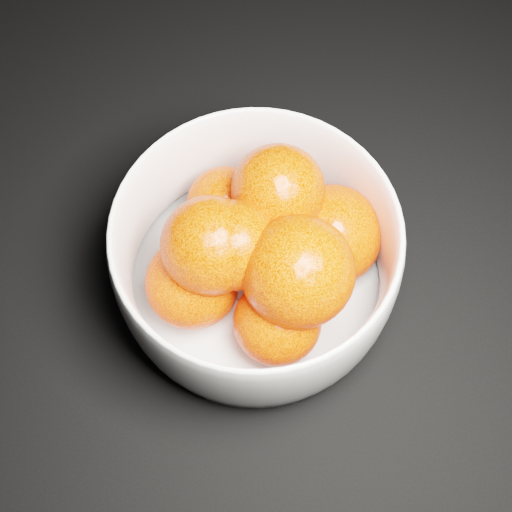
{
  "coord_description": "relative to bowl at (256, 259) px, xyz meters",
  "views": [
    {
      "loc": [
        0.27,
        -0.15,
        0.58
      ],
      "look_at": [
        0.25,
        0.1,
        0.06
      ],
      "focal_mm": 50.0,
      "sensor_mm": 36.0,
      "label": 1
    }
  ],
  "objects": [
    {
      "name": "bowl",
      "position": [
        0.0,
        0.0,
        0.0
      ],
      "size": [
        0.23,
        0.23,
        0.11
      ],
      "rotation": [
        0.0,
        0.0,
        -0.08
      ],
      "color": "silver",
      "rests_on": "ground"
    },
    {
      "name": "orange_pile",
      "position": [
        0.01,
        0.0,
        0.02
      ],
      "size": [
        0.19,
        0.17,
        0.13
      ],
      "color": "#FF390C",
      "rests_on": "bowl"
    }
  ]
}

